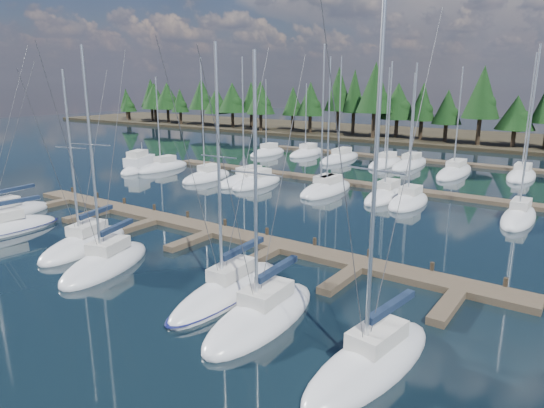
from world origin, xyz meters
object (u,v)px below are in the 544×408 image
Objects in this scene: main_dock at (211,233)px; front_sailboat_6 at (371,362)px; motor_yacht_left at (140,166)px; front_sailboat_4 at (228,290)px; front_sailboat_5 at (262,316)px; front_sailboat_3 at (106,263)px; front_sailboat_2 at (85,244)px.

main_dock is 19.26m from front_sailboat_6.
front_sailboat_4 is at bearing -33.76° from motor_yacht_left.
front_sailboat_4 is 40.57m from motor_yacht_left.
front_sailboat_6 is at bearing -28.65° from main_dock.
front_sailboat_5 is at bearing -37.97° from main_dock.
front_sailboat_6 is (17.98, -0.73, 0.01)m from front_sailboat_3.
front_sailboat_5 is at bearing 173.49° from front_sailboat_6.
front_sailboat_2 is at bearing 179.10° from front_sailboat_4.
front_sailboat_2 is 0.86× the size of front_sailboat_6.
motor_yacht_left is (-20.65, 22.34, 0.18)m from front_sailboat_2.
front_sailboat_5 is at bearing -32.83° from motor_yacht_left.
front_sailboat_5 reaches higher than motor_yacht_left.
motor_yacht_left reaches higher than main_dock.
front_sailboat_5 is (16.32, -1.51, -0.00)m from front_sailboat_2.
front_sailboat_3 is at bearing -43.66° from motor_yacht_left.
front_sailboat_6 reaches higher than front_sailboat_5.
main_dock is 4.96× the size of motor_yacht_left.
front_sailboat_3 is (4.29, -1.46, 0.01)m from front_sailboat_2.
front_sailboat_4 reaches higher than motor_yacht_left.
front_sailboat_3 reaches higher than front_sailboat_5.
main_dock is at bearing 142.03° from front_sailboat_5.
front_sailboat_3 is at bearing -18.77° from front_sailboat_2.
front_sailboat_2 is at bearing 161.23° from front_sailboat_3.
front_sailboat_5 reaches higher than main_dock.
front_sailboat_6 is at bearing -2.33° from front_sailboat_3.
main_dock is 8.85m from front_sailboat_2.
front_sailboat_6 reaches higher than motor_yacht_left.
motor_yacht_left is (-36.97, 23.85, 0.19)m from front_sailboat_5.
front_sailboat_4 is (7.71, -7.25, 0.09)m from main_dock.
front_sailboat_2 is 0.92× the size of front_sailboat_4.
front_sailboat_5 is (10.96, -8.56, 0.08)m from main_dock.
front_sailboat_6 is 1.68× the size of motor_yacht_left.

